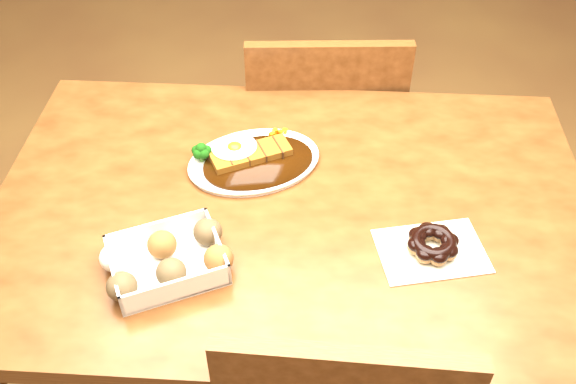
# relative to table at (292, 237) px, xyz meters

# --- Properties ---
(table) EXTENTS (1.20, 0.80, 0.75)m
(table) POSITION_rel_table_xyz_m (0.00, 0.00, 0.00)
(table) COLOR #45230D
(table) RESTS_ON ground
(chair_far) EXTENTS (0.45, 0.45, 0.87)m
(chair_far) POSITION_rel_table_xyz_m (0.06, 0.53, -0.17)
(chair_far) COLOR #45230D
(chair_far) RESTS_ON ground
(katsu_curry_plate) EXTENTS (0.33, 0.29, 0.06)m
(katsu_curry_plate) POSITION_rel_table_xyz_m (-0.09, 0.12, 0.11)
(katsu_curry_plate) COLOR white
(katsu_curry_plate) RESTS_ON table
(donut_box) EXTENTS (0.24, 0.22, 0.06)m
(donut_box) POSITION_rel_table_xyz_m (-0.21, -0.18, 0.13)
(donut_box) COLOR white
(donut_box) RESTS_ON table
(pon_de_ring) EXTENTS (0.22, 0.18, 0.04)m
(pon_de_ring) POSITION_rel_table_xyz_m (0.27, -0.11, 0.12)
(pon_de_ring) COLOR silver
(pon_de_ring) RESTS_ON table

